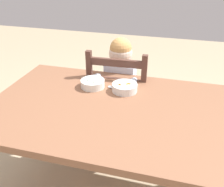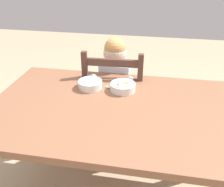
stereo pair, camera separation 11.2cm
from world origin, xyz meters
name	(u,v)px [view 2 (the right image)]	position (x,y,z in m)	size (l,w,h in m)	color
dining_table	(121,121)	(0.00, 0.00, 0.64)	(1.51, 0.91, 0.73)	brown
dining_chair	(115,103)	(-0.12, 0.50, 0.46)	(0.44, 0.44, 0.92)	#503228
child_figure	(114,82)	(-0.12, 0.49, 0.65)	(0.32, 0.31, 0.98)	silver
bowl_of_peas	(90,84)	(-0.23, 0.20, 0.76)	(0.15, 0.15, 0.05)	white
bowl_of_carrots	(123,87)	(-0.02, 0.20, 0.76)	(0.16, 0.16, 0.05)	white
spoon	(112,88)	(-0.09, 0.22, 0.74)	(0.14, 0.04, 0.01)	silver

